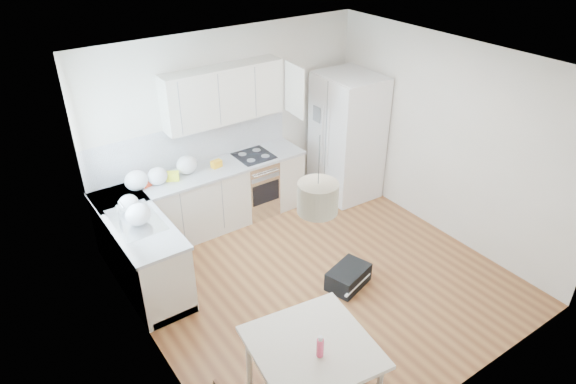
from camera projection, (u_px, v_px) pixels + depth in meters
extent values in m
plane|color=brown|center=(317.00, 277.00, 6.47)|extent=(4.20, 4.20, 0.00)
plane|color=white|center=(325.00, 66.00, 5.11)|extent=(4.20, 4.20, 0.00)
plane|color=beige|center=(230.00, 125.00, 7.28)|extent=(4.20, 0.00, 4.20)
plane|color=beige|center=(142.00, 247.00, 4.75)|extent=(0.00, 4.20, 4.20)
plane|color=beige|center=(445.00, 140.00, 6.83)|extent=(0.00, 4.20, 4.20)
cube|color=#BFE0F9|center=(97.00, 162.00, 5.37)|extent=(0.02, 1.00, 1.00)
cube|color=silver|center=(207.00, 201.00, 7.23)|extent=(3.00, 0.60, 0.88)
cube|color=silver|center=(140.00, 251.00, 6.21)|extent=(0.60, 1.80, 0.88)
cube|color=#A3A6A8|center=(204.00, 172.00, 7.00)|extent=(3.02, 0.64, 0.04)
cube|color=#A3A6A8|center=(135.00, 219.00, 5.98)|extent=(0.64, 1.82, 0.04)
cube|color=silver|center=(192.00, 144.00, 7.05)|extent=(3.00, 0.01, 0.58)
cube|color=silver|center=(105.00, 204.00, 5.68)|extent=(0.01, 1.80, 0.58)
cube|color=silver|center=(224.00, 94.00, 6.83)|extent=(1.70, 0.32, 0.75)
cube|color=beige|center=(312.00, 347.00, 4.45)|extent=(1.15, 1.15, 0.04)
cylinder|color=silver|center=(249.00, 362.00, 4.81)|extent=(0.05, 0.05, 0.76)
cylinder|color=silver|center=(328.00, 332.00, 5.15)|extent=(0.05, 0.05, 0.76)
cylinder|color=#DF3E5E|center=(320.00, 346.00, 4.29)|extent=(0.07, 0.07, 0.22)
cube|color=black|center=(348.00, 277.00, 6.28)|extent=(0.61, 0.49, 0.25)
cylinder|color=beige|center=(318.00, 198.00, 3.91)|extent=(0.33, 0.33, 0.25)
ellipsoid|color=white|center=(136.00, 180.00, 6.47)|extent=(0.30, 0.25, 0.27)
ellipsoid|color=white|center=(157.00, 176.00, 6.61)|extent=(0.27, 0.23, 0.24)
ellipsoid|color=white|center=(187.00, 165.00, 6.86)|extent=(0.28, 0.24, 0.25)
ellipsoid|color=white|center=(128.00, 203.00, 6.05)|extent=(0.24, 0.20, 0.21)
ellipsoid|color=white|center=(138.00, 215.00, 5.79)|extent=(0.29, 0.25, 0.26)
cube|color=orange|center=(216.00, 164.00, 7.06)|extent=(0.15, 0.11, 0.10)
cube|color=#ECF426|center=(173.00, 176.00, 6.73)|extent=(0.20, 0.17, 0.11)
cube|color=red|center=(147.00, 182.00, 6.61)|extent=(0.18, 0.14, 0.11)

